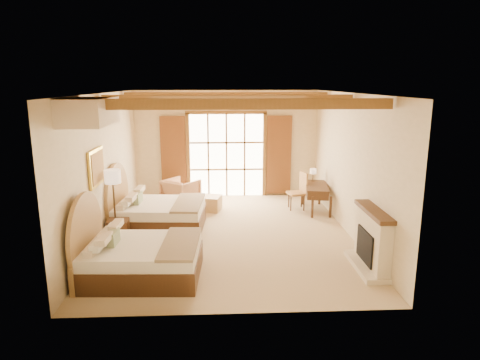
{
  "coord_description": "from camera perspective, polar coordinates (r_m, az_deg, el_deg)",
  "views": [
    {
      "loc": [
        -0.21,
        -9.37,
        3.44
      ],
      "look_at": [
        0.25,
        0.2,
        1.23
      ],
      "focal_mm": 32.0,
      "sensor_mm": 36.0,
      "label": 1
    }
  ],
  "objects": [
    {
      "name": "floor",
      "position": [
        9.98,
        -1.4,
        -7.19
      ],
      "size": [
        7.0,
        7.0,
        0.0
      ],
      "primitive_type": "plane",
      "color": "tan",
      "rests_on": "ground"
    },
    {
      "name": "wall_right",
      "position": [
        10.0,
        14.51,
        1.95
      ],
      "size": [
        0.0,
        7.0,
        7.0
      ],
      "primitive_type": "plane",
      "rotation": [
        1.57,
        0.0,
        -1.57
      ],
      "color": "beige",
      "rests_on": "ground"
    },
    {
      "name": "ceiling_beams",
      "position": [
        9.38,
        -1.51,
        10.77
      ],
      "size": [
        5.39,
        4.6,
        0.18
      ],
      "primitive_type": null,
      "color": "brown",
      "rests_on": "ceiling"
    },
    {
      "name": "ottoman",
      "position": [
        11.73,
        -3.97,
        -3.11
      ],
      "size": [
        0.66,
        0.66,
        0.4
      ],
      "primitive_type": "cube",
      "rotation": [
        0.0,
        0.0,
        -0.25
      ],
      "color": "#A97B4D",
      "rests_on": "floor"
    },
    {
      "name": "wall_back",
      "position": [
        13.0,
        -1.83,
        4.82
      ],
      "size": [
        5.5,
        0.0,
        5.5
      ],
      "primitive_type": "plane",
      "rotation": [
        1.57,
        0.0,
        0.0
      ],
      "color": "beige",
      "rests_on": "ground"
    },
    {
      "name": "desk",
      "position": [
        11.8,
        10.13,
        -2.26
      ],
      "size": [
        0.77,
        1.4,
        0.72
      ],
      "rotation": [
        0.0,
        0.0,
        -0.16
      ],
      "color": "#4E2E19",
      "rests_on": "floor"
    },
    {
      "name": "french_doors",
      "position": [
        13.0,
        -1.81,
        3.26
      ],
      "size": [
        3.95,
        0.08,
        2.6
      ],
      "color": "white",
      "rests_on": "ground"
    },
    {
      "name": "armchair",
      "position": [
        12.14,
        -7.89,
        -1.7
      ],
      "size": [
        1.19,
        1.19,
        0.79
      ],
      "primitive_type": "imported",
      "rotation": [
        0.0,
        0.0,
        -3.77
      ],
      "color": "#B47B54",
      "rests_on": "floor"
    },
    {
      "name": "bed_near",
      "position": [
        7.99,
        -14.08,
        -9.7
      ],
      "size": [
        2.13,
        1.65,
        1.36
      ],
      "rotation": [
        0.0,
        0.0,
        -0.05
      ],
      "color": "#4E2E19",
      "rests_on": "floor"
    },
    {
      "name": "nightstand",
      "position": [
        9.72,
        -15.92,
        -6.62
      ],
      "size": [
        0.46,
        0.46,
        0.53
      ],
      "primitive_type": "cube",
      "rotation": [
        0.0,
        0.0,
        0.05
      ],
      "color": "#4E2E19",
      "rests_on": "floor"
    },
    {
      "name": "wall_left",
      "position": [
        9.88,
        -17.62,
        1.62
      ],
      "size": [
        0.0,
        7.0,
        7.0
      ],
      "primitive_type": "plane",
      "rotation": [
        1.57,
        0.0,
        1.57
      ],
      "color": "beige",
      "rests_on": "ground"
    },
    {
      "name": "ceiling",
      "position": [
        9.37,
        -1.51,
        11.5
      ],
      "size": [
        7.0,
        7.0,
        0.0
      ],
      "primitive_type": "plane",
      "rotation": [
        3.14,
        0.0,
        0.0
      ],
      "color": "#BC8340",
      "rests_on": "ground"
    },
    {
      "name": "canopy_valance",
      "position": [
        7.7,
        -19.5,
        8.6
      ],
      "size": [
        0.7,
        1.4,
        0.45
      ],
      "primitive_type": "cube",
      "color": "#F8E5C8",
      "rests_on": "ceiling"
    },
    {
      "name": "desk_chair",
      "position": [
        11.89,
        7.65,
        -2.37
      ],
      "size": [
        0.55,
        0.54,
        1.03
      ],
      "rotation": [
        0.0,
        0.0,
        0.23
      ],
      "color": "#B0774B",
      "rests_on": "floor"
    },
    {
      "name": "desk_lamp",
      "position": [
        12.14,
        9.73,
        1.11
      ],
      "size": [
        0.18,
        0.18,
        0.35
      ],
      "color": "#3C2C19",
      "rests_on": "desk"
    },
    {
      "name": "floor_lamp",
      "position": [
        9.53,
        -16.6,
        -0.13
      ],
      "size": [
        0.34,
        0.34,
        1.61
      ],
      "color": "#3C2C19",
      "rests_on": "floor"
    },
    {
      "name": "bed_far",
      "position": [
        10.43,
        -11.58,
        -4.15
      ],
      "size": [
        2.19,
        1.72,
        1.38
      ],
      "rotation": [
        0.0,
        0.0,
        -0.07
      ],
      "color": "#4E2E19",
      "rests_on": "floor"
    },
    {
      "name": "fireplace",
      "position": [
        8.41,
        17.1,
        -8.0
      ],
      "size": [
        0.46,
        1.4,
        1.16
      ],
      "color": "beige",
      "rests_on": "ground"
    },
    {
      "name": "painting",
      "position": [
        9.13,
        -18.57,
        1.62
      ],
      "size": [
        0.06,
        0.95,
        0.75
      ],
      "color": "gold",
      "rests_on": "wall_left"
    }
  ]
}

